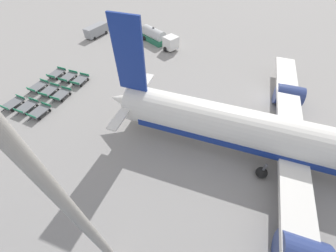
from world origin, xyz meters
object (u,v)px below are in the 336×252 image
at_px(airplane, 306,145).
at_px(service_van, 96,30).
at_px(fuel_tanker_primary, 157,37).
at_px(apron_light_mast, 43,179).
at_px(baggage_dolly_row_mid_a_col_c, 27,107).
at_px(baggage_dolly_row_near_col_c, 13,103).
at_px(baggage_dolly_row_mid_b_col_a, 80,80).
at_px(baggage_dolly_row_mid_a_col_a, 68,77).
at_px(baggage_dolly_row_near_col_a, 57,74).
at_px(baggage_dolly_row_mid_b_col_b, 61,95).
at_px(baggage_dolly_row_mid_a_col_b, 49,91).
at_px(baggage_dolly_row_near_col_b, 38,86).
at_px(baggage_dolly_row_mid_b_col_c, 40,111).

xyz_separation_m(airplane, service_van, (-25.62, -33.96, -1.81)).
relative_size(fuel_tanker_primary, apron_light_mast, 0.38).
xyz_separation_m(baggage_dolly_row_mid_a_col_c, apron_light_mast, (14.41, 18.06, 12.56)).
relative_size(fuel_tanker_primary, baggage_dolly_row_near_col_c, 2.54).
relative_size(airplane, baggage_dolly_row_mid_b_col_a, 13.12).
bearing_deg(baggage_dolly_row_mid_b_col_a, baggage_dolly_row_mid_a_col_a, -100.87).
distance_m(airplane, apron_light_mast, 22.19).
bearing_deg(baggage_dolly_row_mid_a_col_a, baggage_dolly_row_near_col_a, -102.37).
xyz_separation_m(baggage_dolly_row_mid_a_col_c, baggage_dolly_row_mid_b_col_b, (-3.25, 3.11, 0.00)).
height_order(baggage_dolly_row_mid_a_col_b, baggage_dolly_row_mid_a_col_c, same).
bearing_deg(baggage_dolly_row_near_col_a, baggage_dolly_row_mid_a_col_c, 3.51).
distance_m(baggage_dolly_row_mid_b_col_b, apron_light_mast, 26.33).
xyz_separation_m(baggage_dolly_row_near_col_b, baggage_dolly_row_mid_b_col_c, (4.89, 3.47, 0.00)).
relative_size(baggage_dolly_row_near_col_c, baggage_dolly_row_mid_a_col_c, 1.00).
distance_m(baggage_dolly_row_near_col_a, baggage_dolly_row_mid_a_col_b, 4.51).
height_order(fuel_tanker_primary, service_van, fuel_tanker_primary).
bearing_deg(service_van, baggage_dolly_row_mid_a_col_a, 8.28).
bearing_deg(baggage_dolly_row_mid_a_col_c, baggage_dolly_row_mid_b_col_a, 150.24).
bearing_deg(baggage_dolly_row_mid_b_col_b, baggage_dolly_row_near_col_c, -60.73).
bearing_deg(baggage_dolly_row_mid_b_col_b, baggage_dolly_row_mid_a_col_a, -163.65).
distance_m(airplane, service_van, 42.58).
bearing_deg(baggage_dolly_row_mid_b_col_b, fuel_tanker_primary, 153.11).
distance_m(baggage_dolly_row_mid_b_col_a, baggage_dolly_row_mid_b_col_c, 7.85).
distance_m(baggage_dolly_row_mid_b_col_a, apron_light_mast, 28.57).
height_order(baggage_dolly_row_mid_a_col_c, baggage_dolly_row_mid_b_col_c, same).
distance_m(baggage_dolly_row_near_col_c, baggage_dolly_row_mid_a_col_a, 8.38).
bearing_deg(airplane, baggage_dolly_row_mid_b_col_c, -92.82).
relative_size(service_van, baggage_dolly_row_mid_b_col_b, 1.65).
bearing_deg(baggage_dolly_row_near_col_b, baggage_dolly_row_mid_b_col_b, 75.70).
height_order(fuel_tanker_primary, baggage_dolly_row_mid_b_col_b, fuel_tanker_primary).
bearing_deg(baggage_dolly_row_mid_a_col_c, apron_light_mast, 51.42).
distance_m(baggage_dolly_row_mid_a_col_b, baggage_dolly_row_mid_b_col_a, 4.58).
bearing_deg(apron_light_mast, baggage_dolly_row_mid_b_col_c, -131.21).
distance_m(baggage_dolly_row_near_col_c, baggage_dolly_row_mid_b_col_b, 6.17).
bearing_deg(baggage_dolly_row_near_col_c, baggage_dolly_row_mid_b_col_c, 80.32).
height_order(airplane, baggage_dolly_row_near_col_a, airplane).
height_order(baggage_dolly_row_mid_a_col_a, baggage_dolly_row_mid_b_col_c, same).
bearing_deg(apron_light_mast, baggage_dolly_row_near_col_c, -125.76).
xyz_separation_m(baggage_dolly_row_near_col_a, baggage_dolly_row_near_col_b, (3.68, -0.77, 0.00)).
relative_size(baggage_dolly_row_near_col_b, baggage_dolly_row_near_col_c, 1.00).
height_order(baggage_dolly_row_mid_a_col_b, baggage_dolly_row_mid_b_col_a, same).
relative_size(baggage_dolly_row_near_col_a, baggage_dolly_row_mid_a_col_b, 1.00).
relative_size(fuel_tanker_primary, baggage_dolly_row_mid_b_col_a, 2.55).
bearing_deg(baggage_dolly_row_mid_a_col_c, service_van, -178.85).
distance_m(baggage_dolly_row_mid_a_col_b, baggage_dolly_row_mid_b_col_c, 4.48).
distance_m(baggage_dolly_row_near_col_c, baggage_dolly_row_mid_b_col_c, 4.55).
distance_m(baggage_dolly_row_mid_a_col_b, baggage_dolly_row_mid_a_col_c, 3.88).
height_order(service_van, baggage_dolly_row_mid_b_col_b, service_van).
bearing_deg(baggage_dolly_row_near_col_a, baggage_dolly_row_mid_b_col_a, 78.35).
height_order(baggage_dolly_row_mid_b_col_b, apron_light_mast, apron_light_mast).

